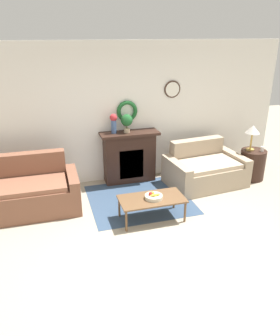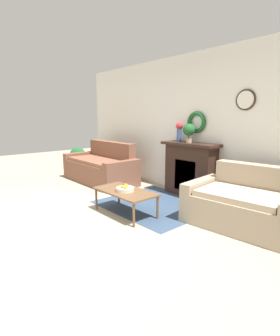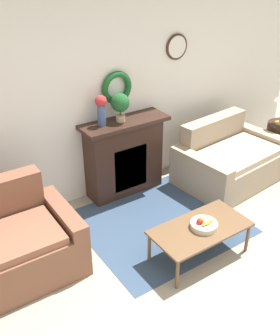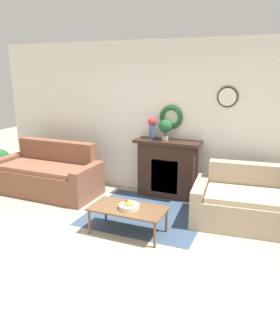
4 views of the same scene
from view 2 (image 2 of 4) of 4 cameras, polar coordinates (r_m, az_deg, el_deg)
ground_plane at (r=3.83m, az=-15.96°, el=-12.68°), size 16.00×16.00×0.00m
floor_rug at (r=4.67m, az=3.62°, el=-7.81°), size 1.80×1.65×0.01m
wall_back at (r=5.28m, az=11.50°, el=9.13°), size 6.80×0.14×2.70m
fireplace at (r=5.13m, az=10.85°, el=-0.24°), size 1.15×0.41×1.03m
couch_left at (r=6.25m, az=-8.52°, el=0.05°), size 1.96×0.91×0.93m
loveseat_right at (r=4.01m, az=21.65°, el=-7.39°), size 1.57×1.11×0.83m
coffee_table at (r=4.12m, az=-3.22°, el=-5.38°), size 1.05×0.55×0.38m
fruit_bowl at (r=4.08m, az=-3.26°, el=-4.52°), size 0.28×0.28×0.11m
vase_on_mantel_left at (r=5.24m, az=8.57°, el=8.11°), size 0.14×0.14×0.37m
potted_plant_on_mantel at (r=5.06m, az=10.61°, el=8.01°), size 0.23×0.23×0.36m
potted_plant_floor_by_couch at (r=7.27m, az=-13.36°, el=2.27°), size 0.44×0.44×0.70m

